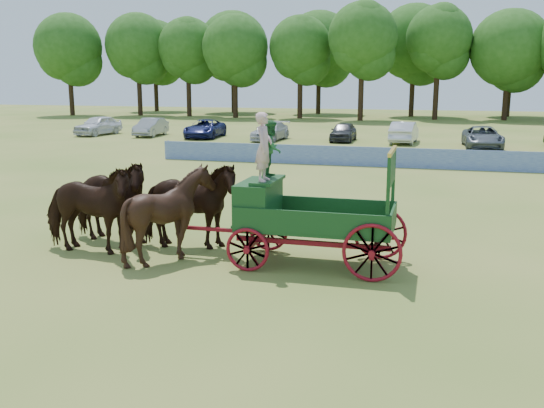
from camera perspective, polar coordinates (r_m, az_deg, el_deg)
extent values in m
plane|color=#9B8F46|center=(15.22, 9.43, -6.13)|extent=(160.00, 160.00, 0.00)
imported|color=black|center=(16.86, -17.00, -0.45)|extent=(2.89, 1.32, 2.44)
imported|color=black|center=(17.78, -15.12, 0.27)|extent=(3.05, 1.74, 2.44)
imported|color=black|center=(15.72, -9.57, -0.94)|extent=(2.64, 2.46, 2.44)
imported|color=black|center=(16.70, -8.00, -0.16)|extent=(3.05, 1.72, 2.44)
cube|color=maroon|center=(15.61, -1.28, -3.22)|extent=(0.12, 2.00, 0.12)
cube|color=maroon|center=(15.05, 9.76, -3.95)|extent=(0.12, 2.00, 0.12)
cube|color=maroon|center=(14.71, 3.73, -3.69)|extent=(3.80, 0.10, 0.12)
cube|color=maroon|center=(15.75, 4.54, -2.66)|extent=(3.80, 0.10, 0.12)
cube|color=maroon|center=(15.84, -4.40, -2.47)|extent=(2.80, 0.09, 0.09)
cube|color=#16441D|center=(15.16, 4.16, -2.14)|extent=(3.80, 1.80, 0.10)
cube|color=#16441D|center=(14.25, 3.49, -1.79)|extent=(3.80, 0.06, 0.55)
cube|color=#16441D|center=(15.93, 4.80, -0.36)|extent=(3.80, 0.06, 0.55)
cube|color=#16441D|center=(14.85, 11.31, -1.44)|extent=(0.06, 1.80, 0.55)
cube|color=#16441D|center=(15.39, -1.29, 0.20)|extent=(0.85, 1.70, 1.05)
cube|color=#16441D|center=(15.22, -0.40, 2.25)|extent=(0.55, 1.50, 0.08)
cube|color=#16441D|center=(15.54, -2.63, -0.45)|extent=(0.10, 1.60, 0.65)
cube|color=#16441D|center=(15.55, -1.99, -1.57)|extent=(0.55, 1.60, 0.06)
cube|color=#16441D|center=(13.94, 10.85, 0.46)|extent=(0.08, 0.08, 1.80)
cube|color=#16441D|center=(15.51, 11.33, 1.57)|extent=(0.08, 0.08, 1.80)
cube|color=#16441D|center=(14.63, 11.20, 3.35)|extent=(0.07, 1.75, 0.75)
cube|color=gold|center=(14.58, 11.26, 4.91)|extent=(0.08, 1.80, 0.09)
cube|color=gold|center=(14.63, 11.04, 3.36)|extent=(0.02, 1.30, 0.12)
torus|color=maroon|center=(14.74, -2.33, -4.33)|extent=(1.09, 0.09, 1.09)
torus|color=maroon|center=(16.50, -0.33, -2.57)|extent=(1.09, 0.09, 1.09)
torus|color=maroon|center=(14.12, 9.39, -4.58)|extent=(1.39, 0.09, 1.39)
torus|color=maroon|center=(15.94, 10.12, -2.71)|extent=(1.39, 0.09, 1.39)
imported|color=beige|center=(14.76, -0.77, 5.40)|extent=(0.40, 0.61, 1.68)
imported|color=#26662F|center=(15.44, -0.05, 5.24)|extent=(0.54, 0.70, 1.44)
cube|color=#1C3998|center=(32.78, 11.06, 4.32)|extent=(26.00, 0.08, 1.05)
imported|color=silver|center=(52.86, -16.05, 7.13)|extent=(2.44, 4.91, 1.61)
imported|color=gray|center=(50.92, -11.34, 7.11)|extent=(1.90, 4.53, 1.46)
imported|color=navy|center=(48.80, -6.33, 7.06)|extent=(2.75, 5.31, 1.43)
imported|color=silver|center=(46.51, -0.16, 6.87)|extent=(2.27, 4.85, 1.37)
imported|color=#333338|center=(46.04, 6.74, 6.77)|extent=(1.69, 4.17, 1.42)
imported|color=silver|center=(45.46, 12.32, 6.61)|extent=(1.94, 4.82, 1.56)
imported|color=slate|center=(43.80, 19.21, 5.97)|extent=(2.65, 5.31, 1.44)
cylinder|color=#382314|center=(82.43, -18.35, 9.54)|extent=(0.60, 0.60, 4.64)
sphere|color=#225115|center=(82.49, -18.64, 13.85)|extent=(8.33, 8.33, 8.33)
cylinder|color=#382314|center=(79.99, -12.34, 9.84)|extent=(0.60, 0.60, 4.72)
sphere|color=#225115|center=(80.06, -12.54, 14.37)|extent=(8.03, 8.03, 8.03)
cylinder|color=#382314|center=(77.44, -7.82, 9.89)|extent=(0.60, 0.60, 4.57)
sphere|color=#225115|center=(77.49, -7.95, 14.42)|extent=(7.27, 7.27, 7.27)
cylinder|color=#382314|center=(73.71, -3.47, 9.85)|extent=(0.60, 0.60, 4.48)
sphere|color=#225115|center=(73.76, -3.53, 14.52)|extent=(7.72, 7.72, 7.72)
cylinder|color=#382314|center=(72.55, 2.65, 9.83)|extent=(0.60, 0.60, 4.47)
sphere|color=#225115|center=(72.60, 2.69, 14.56)|extent=(7.27, 7.27, 7.27)
cylinder|color=#382314|center=(69.33, 8.35, 9.83)|extent=(0.60, 0.60, 4.96)
sphere|color=#225115|center=(69.45, 8.52, 15.33)|extent=(7.61, 7.61, 7.61)
cylinder|color=#382314|center=(72.53, 15.15, 9.63)|extent=(0.60, 0.60, 4.95)
sphere|color=#225115|center=(72.64, 15.44, 14.87)|extent=(7.30, 7.30, 7.30)
cylinder|color=#382314|center=(73.74, 21.10, 9.03)|extent=(0.60, 0.60, 4.29)
sphere|color=#225115|center=(73.77, 21.44, 13.49)|extent=(8.53, 8.53, 8.53)
cylinder|color=#382314|center=(89.87, -10.84, 10.06)|extent=(0.60, 0.60, 4.67)
sphere|color=#225115|center=(89.93, -11.00, 14.05)|extent=(8.40, 8.40, 8.40)
cylinder|color=#382314|center=(84.99, -3.64, 10.21)|extent=(0.60, 0.60, 4.81)
sphere|color=#225115|center=(85.07, -3.70, 14.55)|extent=(9.58, 9.58, 9.58)
cylinder|color=#382314|center=(82.03, 4.39, 10.12)|extent=(0.60, 0.60, 4.75)
sphere|color=#225115|center=(82.10, 4.46, 14.57)|extent=(9.25, 9.25, 9.25)
cylinder|color=#382314|center=(77.82, 13.02, 9.83)|extent=(0.60, 0.60, 4.90)
sphere|color=#225115|center=(77.92, 13.25, 14.66)|extent=(9.05, 9.05, 9.05)
cylinder|color=#382314|center=(81.12, 21.34, 9.29)|extent=(0.60, 0.60, 4.58)
sphere|color=#225115|center=(81.17, 21.67, 13.62)|extent=(8.94, 8.94, 8.94)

